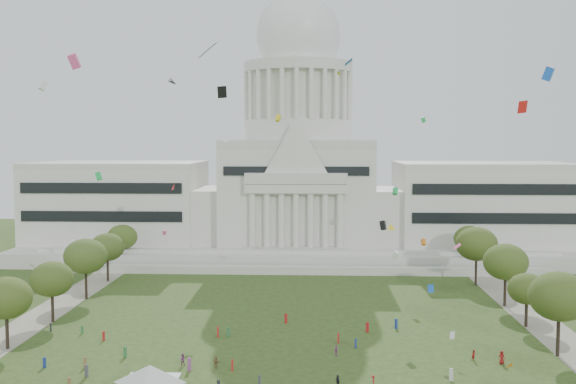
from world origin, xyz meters
TOP-DOWN VIEW (x-y plane):
  - capitol at (0.00, 113.59)m, footprint 160.00×64.50m
  - path_left at (-48.00, 30.00)m, footprint 8.00×160.00m
  - path_right at (48.00, 30.00)m, footprint 8.00×160.00m
  - row_tree_l_2 at (-45.04, 17.30)m, footprint 8.42×8.42m
  - row_tree_r_2 at (44.17, 17.44)m, footprint 9.55×9.55m
  - row_tree_l_3 at (-44.09, 33.92)m, footprint 8.12×8.12m
  - row_tree_r_3 at (44.40, 34.48)m, footprint 7.01×7.01m
  - row_tree_l_4 at (-44.08, 52.42)m, footprint 9.29×9.29m
  - row_tree_r_4 at (44.76, 50.04)m, footprint 9.19×9.19m
  - row_tree_l_5 at (-45.22, 71.01)m, footprint 8.33×8.33m
  - row_tree_r_5 at (43.49, 70.19)m, footprint 9.82×9.82m
  - row_tree_l_6 at (-46.87, 89.14)m, footprint 8.19×8.19m
  - row_tree_r_6 at (45.96, 88.13)m, footprint 8.42×8.42m
  - event_tent at (-15.67, -4.95)m, footprint 9.78×9.78m
  - person_0 at (34.26, 13.29)m, footprint 1.20×1.11m
  - person_2 at (30.40, 14.72)m, footprint 0.96×0.86m
  - person_3 at (13.77, 3.15)m, footprint 0.53×0.98m
  - person_4 at (8.79, 2.00)m, footprint 1.02×1.27m
  - person_5 at (-9.35, 9.66)m, footprint 1.66×1.45m
  - person_8 at (-14.62, 10.52)m, footprint 0.98×0.69m
  - person_10 at (8.97, 16.02)m, footprint 0.94×1.17m
  - distant_crowd at (-10.92, 14.17)m, footprint 67.63×40.65m
  - kite_swarm at (1.04, 9.26)m, footprint 76.99×106.90m

SIDE VIEW (x-z plane):
  - path_left at x=-48.00m, z-range 0.00..0.04m
  - path_right at x=48.00m, z-range 0.00..0.04m
  - person_3 at x=13.77m, z-range 0.00..1.48m
  - person_2 at x=30.40m, z-range 0.00..1.68m
  - person_5 at x=-9.35m, z-range 0.00..1.72m
  - distant_crowd at x=-10.92m, z-range -0.11..1.85m
  - person_10 at x=8.97m, z-range 0.00..1.76m
  - person_8 at x=-14.62m, z-range 0.00..1.86m
  - person_4 at x=8.79m, z-range 0.00..1.90m
  - person_0 at x=34.26m, z-range 0.00..2.05m
  - event_tent at x=-15.67m, z-range 1.48..6.86m
  - row_tree_r_3 at x=44.40m, z-range 2.09..12.07m
  - row_tree_l_3 at x=-44.09m, z-range 2.43..13.98m
  - row_tree_l_6 at x=-46.87m, z-range 2.45..14.09m
  - row_tree_l_5 at x=-45.22m, z-range 2.49..14.34m
  - row_tree_r_6 at x=45.96m, z-range 2.52..14.49m
  - row_tree_l_2 at x=-45.04m, z-range 2.52..14.49m
  - row_tree_r_4 at x=44.76m, z-range 2.76..15.82m
  - row_tree_l_4 at x=-44.08m, z-range 2.79..16.00m
  - row_tree_r_2 at x=44.17m, z-range 2.87..16.45m
  - row_tree_r_5 at x=43.49m, z-range 2.95..16.91m
  - capitol at x=0.00m, z-range -23.35..67.95m
  - kite_swarm at x=1.04m, z-range 3.11..58.08m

